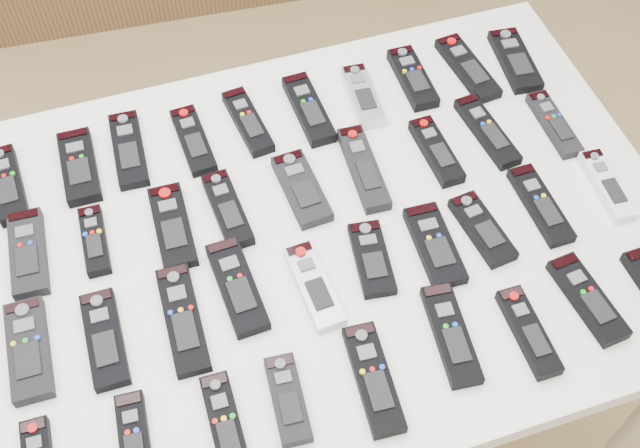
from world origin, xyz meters
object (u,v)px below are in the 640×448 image
object	(u,v)px
remote_7	(413,78)
remote_25	(435,245)
remote_15	(364,168)
remote_26	(482,229)
remote_33	(373,379)
remote_3	(193,140)
remote_13	(228,210)
remote_18	(554,124)
remote_9	(515,60)
remote_12	(173,226)
remote_11	(95,241)
remote_17	(487,131)
remote_22	(237,287)
remote_0	(8,185)
table	(320,249)
remote_4	(248,122)
remote_14	(302,189)
remote_21	(183,319)
remote_1	(79,167)
remote_30	(134,440)
remote_24	(372,259)
remote_10	(28,253)
remote_2	(129,150)
remote_19	(29,350)
remote_5	(309,109)
remote_8	(468,68)
remote_32	(288,399)
remote_35	(529,332)
remote_23	(314,286)
remote_6	(363,96)
remote_31	(226,427)
remote_28	(607,185)
remote_16	(436,151)

from	to	relation	value
remote_7	remote_25	distance (m)	0.40
remote_15	remote_26	distance (m)	0.24
remote_15	remote_33	distance (m)	0.42
remote_3	remote_13	size ratio (longest dim) A/B	1.01
remote_15	remote_18	world-z (taller)	remote_15
remote_9	remote_12	world-z (taller)	same
remote_11	remote_17	world-z (taller)	same
remote_17	remote_22	distance (m)	0.57
remote_0	remote_18	distance (m)	1.03
remote_17	remote_33	size ratio (longest dim) A/B	0.98
table	remote_4	xyz separation A→B (m)	(-0.05, 0.28, 0.07)
remote_14	remote_21	bearing A→B (deg)	-146.92
remote_17	remote_1	bearing A→B (deg)	162.86
remote_0	remote_13	xyz separation A→B (m)	(0.37, -0.18, 0.00)
remote_30	remote_24	bearing A→B (deg)	26.95
remote_3	remote_7	distance (m)	0.46
remote_10	remote_2	bearing A→B (deg)	43.47
remote_18	remote_22	distance (m)	0.69
remote_0	remote_4	xyz separation A→B (m)	(0.45, 0.01, -0.00)
remote_3	table	bearing A→B (deg)	-60.88
remote_19	remote_22	distance (m)	0.34
remote_5	remote_8	bearing A→B (deg)	-0.36
remote_5	remote_22	distance (m)	0.42
remote_32	remote_35	world-z (taller)	same
remote_1	remote_23	world-z (taller)	remote_1
remote_6	remote_9	size ratio (longest dim) A/B	0.91
remote_33	remote_11	bearing A→B (deg)	137.27
remote_13	remote_23	distance (m)	0.22
remote_14	remote_21	xyz separation A→B (m)	(-0.26, -0.19, -0.00)
remote_7	remote_19	distance (m)	0.88
remote_31	remote_17	bearing A→B (deg)	34.87
remote_7	remote_28	xyz separation A→B (m)	(0.23, -0.36, -0.00)
remote_22	remote_30	bearing A→B (deg)	-138.60
remote_2	remote_30	world-z (taller)	remote_30
remote_10	remote_13	bearing A→B (deg)	-0.28
remote_2	remote_17	size ratio (longest dim) A/B	0.99
remote_10	remote_32	size ratio (longest dim) A/B	1.21
remote_16	remote_31	world-z (taller)	remote_16
remote_17	remote_30	bearing A→B (deg)	-158.04
remote_4	remote_13	world-z (taller)	remote_13
remote_5	remote_25	xyz separation A→B (m)	(0.11, -0.37, -0.00)
remote_7	remote_9	xyz separation A→B (m)	(0.22, -0.02, -0.00)
remote_7	remote_21	bearing A→B (deg)	-143.85
remote_1	remote_9	size ratio (longest dim) A/B	0.97
remote_7	remote_11	bearing A→B (deg)	-162.74
remote_21	remote_35	distance (m)	0.56
remote_13	remote_32	xyz separation A→B (m)	(-0.00, -0.37, -0.00)
remote_3	remote_19	xyz separation A→B (m)	(-0.35, -0.35, 0.00)
remote_8	remote_31	bearing A→B (deg)	-144.03
remote_25	remote_30	bearing A→B (deg)	-159.24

